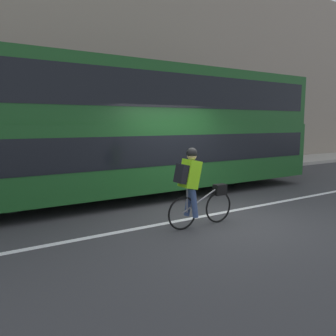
# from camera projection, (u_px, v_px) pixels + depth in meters

# --- Properties ---
(ground_plane) EXTENTS (80.00, 80.00, 0.00)m
(ground_plane) POSITION_uv_depth(u_px,v_px,m) (208.00, 217.00, 7.16)
(ground_plane) COLOR #38383A
(road_center_line) EXTENTS (50.00, 0.14, 0.01)m
(road_center_line) POSITION_uv_depth(u_px,v_px,m) (205.00, 216.00, 7.25)
(road_center_line) COLOR silver
(road_center_line) RESTS_ON ground_plane
(sidewalk_curb) EXTENTS (60.00, 2.46, 0.15)m
(sidewalk_curb) POSITION_uv_depth(u_px,v_px,m) (110.00, 178.00, 11.91)
(sidewalk_curb) COLOR #A8A399
(sidewalk_curb) RESTS_ON ground_plane
(building_facade) EXTENTS (60.00, 0.30, 9.24)m
(building_facade) POSITION_uv_depth(u_px,v_px,m) (94.00, 55.00, 12.46)
(building_facade) COLOR gray
(building_facade) RESTS_ON ground_plane
(bus) EXTENTS (10.90, 2.56, 3.53)m
(bus) POSITION_uv_depth(u_px,v_px,m) (141.00, 126.00, 9.08)
(bus) COLOR black
(bus) RESTS_ON ground_plane
(cyclist_on_bike) EXTENTS (1.55, 0.32, 1.58)m
(cyclist_on_bike) POSITION_uv_depth(u_px,v_px,m) (194.00, 185.00, 6.35)
(cyclist_on_bike) COLOR black
(cyclist_on_bike) RESTS_ON ground_plane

